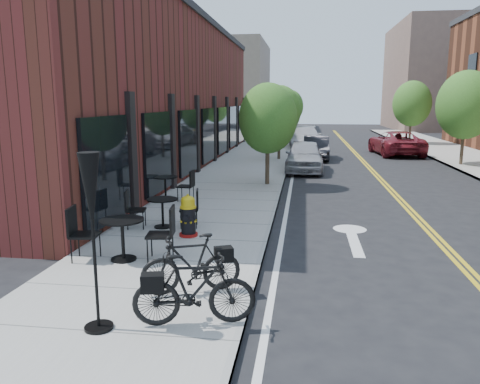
{
  "coord_description": "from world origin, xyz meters",
  "views": [
    {
      "loc": [
        0.78,
        -8.65,
        3.25
      ],
      "look_at": [
        -0.79,
        2.77,
        1.0
      ],
      "focal_mm": 35.0,
      "sensor_mm": 36.0,
      "label": 1
    }
  ],
  "objects_px": {
    "bistro_set_a": "(123,233)",
    "parked_car_b": "(316,148)",
    "parked_car_c": "(305,138)",
    "bistro_set_b": "(162,209)",
    "bicycle_left": "(191,264)",
    "bistro_set_c": "(165,185)",
    "fire_hydrant": "(188,216)",
    "bicycle_right": "(194,290)",
    "parked_car_a": "(305,156)",
    "parked_car_far": "(396,143)",
    "patio_umbrella": "(91,205)"
  },
  "relations": [
    {
      "from": "parked_car_b",
      "to": "bistro_set_b",
      "type": "bearing_deg",
      "value": -104.16
    },
    {
      "from": "bicycle_left",
      "to": "bistro_set_c",
      "type": "height_order",
      "value": "bicycle_left"
    },
    {
      "from": "bicycle_right",
      "to": "parked_car_b",
      "type": "relative_size",
      "value": 0.43
    },
    {
      "from": "bicycle_left",
      "to": "parked_car_c",
      "type": "xyz_separation_m",
      "value": [
        1.82,
        25.6,
        0.14
      ]
    },
    {
      "from": "bicycle_right",
      "to": "patio_umbrella",
      "type": "height_order",
      "value": "patio_umbrella"
    },
    {
      "from": "bicycle_right",
      "to": "parked_car_b",
      "type": "height_order",
      "value": "parked_car_b"
    },
    {
      "from": "bicycle_right",
      "to": "bistro_set_c",
      "type": "relative_size",
      "value": 0.94
    },
    {
      "from": "parked_car_a",
      "to": "parked_car_b",
      "type": "xyz_separation_m",
      "value": [
        0.64,
        4.8,
        -0.06
      ]
    },
    {
      "from": "parked_car_a",
      "to": "parked_car_b",
      "type": "bearing_deg",
      "value": 83.03
    },
    {
      "from": "bistro_set_a",
      "to": "parked_car_c",
      "type": "height_order",
      "value": "parked_car_c"
    },
    {
      "from": "bicycle_left",
      "to": "parked_car_b",
      "type": "relative_size",
      "value": 0.41
    },
    {
      "from": "bistro_set_a",
      "to": "patio_umbrella",
      "type": "distance_m",
      "value": 3.16
    },
    {
      "from": "bistro_set_c",
      "to": "patio_umbrella",
      "type": "relative_size",
      "value": 0.75
    },
    {
      "from": "parked_car_b",
      "to": "parked_car_far",
      "type": "xyz_separation_m",
      "value": [
        4.86,
        2.9,
        0.07
      ]
    },
    {
      "from": "patio_umbrella",
      "to": "parked_car_c",
      "type": "bearing_deg",
      "value": 84.06
    },
    {
      "from": "bicycle_right",
      "to": "bistro_set_a",
      "type": "distance_m",
      "value": 3.23
    },
    {
      "from": "bicycle_left",
      "to": "bistro_set_c",
      "type": "xyz_separation_m",
      "value": [
        -2.59,
        7.13,
        -0.0
      ]
    },
    {
      "from": "bicycle_right",
      "to": "parked_car_far",
      "type": "relative_size",
      "value": 0.33
    },
    {
      "from": "bicycle_right",
      "to": "patio_umbrella",
      "type": "distance_m",
      "value": 1.83
    },
    {
      "from": "bicycle_left",
      "to": "parked_car_a",
      "type": "bearing_deg",
      "value": 150.58
    },
    {
      "from": "bicycle_left",
      "to": "parked_car_b",
      "type": "bearing_deg",
      "value": 150.43
    },
    {
      "from": "parked_car_a",
      "to": "bistro_set_c",
      "type": "bearing_deg",
      "value": -119.2
    },
    {
      "from": "parked_car_a",
      "to": "parked_car_far",
      "type": "xyz_separation_m",
      "value": [
        5.5,
        7.7,
        0.01
      ]
    },
    {
      "from": "parked_car_a",
      "to": "bicycle_left",
      "type": "bearing_deg",
      "value": -96.37
    },
    {
      "from": "bistro_set_c",
      "to": "fire_hydrant",
      "type": "bearing_deg",
      "value": -61.93
    },
    {
      "from": "bistro_set_a",
      "to": "parked_car_b",
      "type": "relative_size",
      "value": 0.51
    },
    {
      "from": "bicycle_left",
      "to": "bistro_set_c",
      "type": "relative_size",
      "value": 0.9
    },
    {
      "from": "fire_hydrant",
      "to": "bicycle_left",
      "type": "xyz_separation_m",
      "value": [
        0.86,
        -3.24,
        0.03
      ]
    },
    {
      "from": "bicycle_right",
      "to": "parked_car_far",
      "type": "distance_m",
      "value": 24.62
    },
    {
      "from": "bistro_set_b",
      "to": "patio_umbrella",
      "type": "distance_m",
      "value": 5.5
    },
    {
      "from": "fire_hydrant",
      "to": "bistro_set_b",
      "type": "height_order",
      "value": "fire_hydrant"
    },
    {
      "from": "patio_umbrella",
      "to": "parked_car_c",
      "type": "distance_m",
      "value": 27.17
    },
    {
      "from": "bistro_set_b",
      "to": "parked_car_b",
      "type": "relative_size",
      "value": 0.45
    },
    {
      "from": "bicycle_right",
      "to": "parked_car_b",
      "type": "bearing_deg",
      "value": -19.3
    },
    {
      "from": "parked_car_far",
      "to": "bistro_set_a",
      "type": "bearing_deg",
      "value": 61.19
    },
    {
      "from": "bicycle_left",
      "to": "bistro_set_c",
      "type": "bearing_deg",
      "value": 177.5
    },
    {
      "from": "bicycle_left",
      "to": "parked_car_a",
      "type": "xyz_separation_m",
      "value": [
        1.81,
        14.82,
        0.11
      ]
    },
    {
      "from": "bistro_set_a",
      "to": "bistro_set_b",
      "type": "distance_m",
      "value": 2.49
    },
    {
      "from": "fire_hydrant",
      "to": "bicycle_right",
      "type": "distance_m",
      "value": 4.49
    },
    {
      "from": "parked_car_far",
      "to": "bicycle_left",
      "type": "bearing_deg",
      "value": 66.41
    },
    {
      "from": "bistro_set_a",
      "to": "bistro_set_c",
      "type": "height_order",
      "value": "bistro_set_a"
    },
    {
      "from": "bistro_set_a",
      "to": "bistro_set_c",
      "type": "xyz_separation_m",
      "value": [
        -0.85,
        5.72,
        -0.05
      ]
    },
    {
      "from": "bicycle_right",
      "to": "bistro_set_a",
      "type": "relative_size",
      "value": 0.85
    },
    {
      "from": "patio_umbrella",
      "to": "parked_car_b",
      "type": "relative_size",
      "value": 0.62
    },
    {
      "from": "bicycle_left",
      "to": "fire_hydrant",
      "type": "bearing_deg",
      "value": 172.46
    },
    {
      "from": "bistro_set_b",
      "to": "parked_car_far",
      "type": "relative_size",
      "value": 0.34
    },
    {
      "from": "bicycle_left",
      "to": "parked_car_c",
      "type": "relative_size",
      "value": 0.32
    },
    {
      "from": "bistro_set_a",
      "to": "bistro_set_b",
      "type": "height_order",
      "value": "bistro_set_a"
    },
    {
      "from": "bicycle_right",
      "to": "bistro_set_c",
      "type": "distance_m",
      "value": 8.72
    },
    {
      "from": "patio_umbrella",
      "to": "parked_car_far",
      "type": "bearing_deg",
      "value": 70.86
    }
  ]
}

